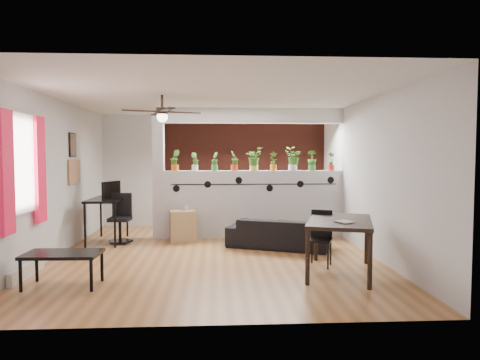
{
  "coord_description": "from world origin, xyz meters",
  "views": [
    {
      "loc": [
        0.05,
        -7.09,
        1.66
      ],
      "look_at": [
        0.47,
        0.6,
        1.21
      ],
      "focal_mm": 32.0,
      "sensor_mm": 36.0,
      "label": 1
    }
  ],
  "objects_px": {
    "potted_plant_2": "(215,161)",
    "folding_chair": "(321,233)",
    "potted_plant_4": "(254,158)",
    "computer_desk": "(107,202)",
    "cup": "(185,208)",
    "ceiling_fan": "(162,113)",
    "office_chair": "(121,221)",
    "potted_plant_1": "(195,161)",
    "potted_plant_6": "(293,158)",
    "potted_plant_8": "(331,161)",
    "potted_plant_3": "(234,160)",
    "cube_shelf": "(183,226)",
    "coffee_table": "(63,256)",
    "potted_plant_0": "(175,160)",
    "sofa": "(278,234)",
    "potted_plant_5": "(273,160)",
    "dining_table": "(340,225)",
    "potted_plant_7": "(312,160)"
  },
  "relations": [
    {
      "from": "potted_plant_4",
      "to": "ceiling_fan",
      "type": "bearing_deg",
      "value": -131.63
    },
    {
      "from": "ceiling_fan",
      "to": "office_chair",
      "type": "relative_size",
      "value": 1.3
    },
    {
      "from": "potted_plant_2",
      "to": "potted_plant_8",
      "type": "height_order",
      "value": "potted_plant_8"
    },
    {
      "from": "computer_desk",
      "to": "folding_chair",
      "type": "height_order",
      "value": "computer_desk"
    },
    {
      "from": "cup",
      "to": "dining_table",
      "type": "bearing_deg",
      "value": -45.89
    },
    {
      "from": "potted_plant_7",
      "to": "computer_desk",
      "type": "height_order",
      "value": "potted_plant_7"
    },
    {
      "from": "cube_shelf",
      "to": "folding_chair",
      "type": "distance_m",
      "value": 2.96
    },
    {
      "from": "potted_plant_1",
      "to": "office_chair",
      "type": "bearing_deg",
      "value": -162.34
    },
    {
      "from": "potted_plant_5",
      "to": "potted_plant_6",
      "type": "bearing_deg",
      "value": 0.0
    },
    {
      "from": "potted_plant_6",
      "to": "cube_shelf",
      "type": "relative_size",
      "value": 0.8
    },
    {
      "from": "potted_plant_5",
      "to": "computer_desk",
      "type": "bearing_deg",
      "value": -174.01
    },
    {
      "from": "office_chair",
      "to": "folding_chair",
      "type": "relative_size",
      "value": 1.11
    },
    {
      "from": "potted_plant_7",
      "to": "sofa",
      "type": "height_order",
      "value": "potted_plant_7"
    },
    {
      "from": "potted_plant_3",
      "to": "cube_shelf",
      "type": "bearing_deg",
      "value": -161.5
    },
    {
      "from": "ceiling_fan",
      "to": "potted_plant_3",
      "type": "xyz_separation_m",
      "value": [
        1.21,
        1.8,
        -0.75
      ]
    },
    {
      "from": "potted_plant_1",
      "to": "dining_table",
      "type": "bearing_deg",
      "value": -51.86
    },
    {
      "from": "potted_plant_7",
      "to": "coffee_table",
      "type": "relative_size",
      "value": 0.43
    },
    {
      "from": "potted_plant_1",
      "to": "potted_plant_6",
      "type": "relative_size",
      "value": 0.76
    },
    {
      "from": "office_chair",
      "to": "potted_plant_3",
      "type": "bearing_deg",
      "value": 11.47
    },
    {
      "from": "potted_plant_5",
      "to": "dining_table",
      "type": "bearing_deg",
      "value": -78.17
    },
    {
      "from": "potted_plant_1",
      "to": "potted_plant_4",
      "type": "bearing_deg",
      "value": 0.0
    },
    {
      "from": "folding_chair",
      "to": "coffee_table",
      "type": "bearing_deg",
      "value": -166.22
    },
    {
      "from": "potted_plant_4",
      "to": "computer_desk",
      "type": "relative_size",
      "value": 0.4
    },
    {
      "from": "potted_plant_2",
      "to": "sofa",
      "type": "distance_m",
      "value": 2.01
    },
    {
      "from": "cube_shelf",
      "to": "potted_plant_8",
      "type": "bearing_deg",
      "value": -4.19
    },
    {
      "from": "potted_plant_6",
      "to": "computer_desk",
      "type": "xyz_separation_m",
      "value": [
        -3.63,
        -0.34,
        -0.84
      ]
    },
    {
      "from": "potted_plant_3",
      "to": "potted_plant_6",
      "type": "height_order",
      "value": "potted_plant_6"
    },
    {
      "from": "potted_plant_6",
      "to": "coffee_table",
      "type": "bearing_deg",
      "value": -137.94
    },
    {
      "from": "potted_plant_5",
      "to": "cup",
      "type": "distance_m",
      "value": 2.01
    },
    {
      "from": "potted_plant_4",
      "to": "dining_table",
      "type": "height_order",
      "value": "potted_plant_4"
    },
    {
      "from": "potted_plant_0",
      "to": "sofa",
      "type": "height_order",
      "value": "potted_plant_0"
    },
    {
      "from": "potted_plant_8",
      "to": "office_chair",
      "type": "bearing_deg",
      "value": -173.93
    },
    {
      "from": "office_chair",
      "to": "coffee_table",
      "type": "xyz_separation_m",
      "value": [
        -0.13,
        -2.71,
        -0.02
      ]
    },
    {
      "from": "dining_table",
      "to": "coffee_table",
      "type": "distance_m",
      "value": 3.7
    },
    {
      "from": "sofa",
      "to": "cup",
      "type": "relative_size",
      "value": 13.55
    },
    {
      "from": "potted_plant_2",
      "to": "cup",
      "type": "height_order",
      "value": "potted_plant_2"
    },
    {
      "from": "potted_plant_2",
      "to": "coffee_table",
      "type": "distance_m",
      "value": 3.86
    },
    {
      "from": "ceiling_fan",
      "to": "folding_chair",
      "type": "distance_m",
      "value": 3.07
    },
    {
      "from": "potted_plant_2",
      "to": "folding_chair",
      "type": "bearing_deg",
      "value": -54.92
    },
    {
      "from": "ceiling_fan",
      "to": "potted_plant_8",
      "type": "distance_m",
      "value": 3.73
    },
    {
      "from": "ceiling_fan",
      "to": "cube_shelf",
      "type": "height_order",
      "value": "ceiling_fan"
    },
    {
      "from": "folding_chair",
      "to": "coffee_table",
      "type": "xyz_separation_m",
      "value": [
        -3.51,
        -0.86,
        -0.1
      ]
    },
    {
      "from": "potted_plant_5",
      "to": "cube_shelf",
      "type": "bearing_deg",
      "value": -169.34
    },
    {
      "from": "potted_plant_2",
      "to": "potted_plant_5",
      "type": "relative_size",
      "value": 0.95
    },
    {
      "from": "potted_plant_5",
      "to": "coffee_table",
      "type": "height_order",
      "value": "potted_plant_5"
    },
    {
      "from": "cube_shelf",
      "to": "folding_chair",
      "type": "bearing_deg",
      "value": -51.83
    },
    {
      "from": "sofa",
      "to": "potted_plant_8",
      "type": "bearing_deg",
      "value": -118.4
    },
    {
      "from": "potted_plant_2",
      "to": "ceiling_fan",
      "type": "bearing_deg",
      "value": -114.23
    },
    {
      "from": "potted_plant_3",
      "to": "potted_plant_6",
      "type": "relative_size",
      "value": 0.83
    },
    {
      "from": "potted_plant_6",
      "to": "potted_plant_4",
      "type": "bearing_deg",
      "value": 180.0
    }
  ]
}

